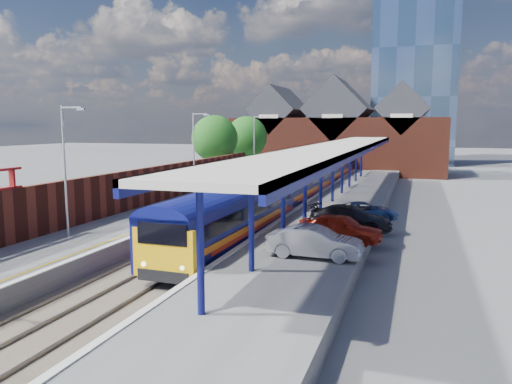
# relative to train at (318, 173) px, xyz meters

# --- Properties ---
(ground) EXTENTS (240.00, 240.00, 0.00)m
(ground) POSITION_rel_train_xyz_m (-1.49, -4.72, -2.12)
(ground) COLOR #5B5B5E
(ground) RESTS_ON ground
(ballast_bed) EXTENTS (6.00, 76.00, 0.06)m
(ballast_bed) POSITION_rel_train_xyz_m (-1.49, -14.72, -2.09)
(ballast_bed) COLOR #473D33
(ballast_bed) RESTS_ON ground
(rails) EXTENTS (4.51, 76.00, 0.14)m
(rails) POSITION_rel_train_xyz_m (-1.49, -14.72, -2.00)
(rails) COLOR slate
(rails) RESTS_ON ground
(left_platform) EXTENTS (5.00, 76.00, 1.00)m
(left_platform) POSITION_rel_train_xyz_m (-6.99, -14.72, -1.62)
(left_platform) COLOR #565659
(left_platform) RESTS_ON ground
(right_platform) EXTENTS (6.00, 76.00, 1.00)m
(right_platform) POSITION_rel_train_xyz_m (4.51, -14.72, -1.62)
(right_platform) COLOR #565659
(right_platform) RESTS_ON ground
(coping_left) EXTENTS (0.30, 76.00, 0.05)m
(coping_left) POSITION_rel_train_xyz_m (-4.64, -14.72, -1.10)
(coping_left) COLOR silver
(coping_left) RESTS_ON left_platform
(coping_right) EXTENTS (0.30, 76.00, 0.05)m
(coping_right) POSITION_rel_train_xyz_m (1.66, -14.72, -1.10)
(coping_right) COLOR silver
(coping_right) RESTS_ON right_platform
(yellow_line) EXTENTS (0.14, 76.00, 0.01)m
(yellow_line) POSITION_rel_train_xyz_m (-5.24, -14.72, -1.12)
(yellow_line) COLOR yellow
(yellow_line) RESTS_ON left_platform
(train) EXTENTS (3.18, 65.96, 3.45)m
(train) POSITION_rel_train_xyz_m (0.00, 0.00, 0.00)
(train) COLOR #0D115D
(train) RESTS_ON ground
(canopy) EXTENTS (4.50, 52.00, 4.48)m
(canopy) POSITION_rel_train_xyz_m (3.99, -12.77, 3.13)
(canopy) COLOR #0F1258
(canopy) RESTS_ON right_platform
(lamp_post_b) EXTENTS (1.48, 0.18, 7.00)m
(lamp_post_b) POSITION_rel_train_xyz_m (-7.86, -28.72, 2.87)
(lamp_post_b) COLOR #A5A8AA
(lamp_post_b) RESTS_ON left_platform
(lamp_post_c) EXTENTS (1.48, 0.18, 7.00)m
(lamp_post_c) POSITION_rel_train_xyz_m (-7.86, -12.72, 2.87)
(lamp_post_c) COLOR #A5A8AA
(lamp_post_c) RESTS_ON left_platform
(lamp_post_d) EXTENTS (1.48, 0.18, 7.00)m
(lamp_post_d) POSITION_rel_train_xyz_m (-7.86, 3.28, 2.87)
(lamp_post_d) COLOR #A5A8AA
(lamp_post_d) RESTS_ON left_platform
(platform_sign) EXTENTS (0.55, 0.08, 2.50)m
(platform_sign) POSITION_rel_train_xyz_m (-6.49, -10.72, 0.57)
(platform_sign) COLOR #A5A8AA
(platform_sign) RESTS_ON left_platform
(brick_wall) EXTENTS (0.35, 50.00, 3.86)m
(brick_wall) POSITION_rel_train_xyz_m (-9.59, -21.18, 0.33)
(brick_wall) COLOR #572217
(brick_wall) RESTS_ON left_platform
(station_building) EXTENTS (30.00, 12.12, 13.78)m
(station_building) POSITION_rel_train_xyz_m (-1.49, 23.28, 3.33)
(station_building) COLOR #572217
(station_building) RESTS_ON ground
(glass_tower) EXTENTS (14.20, 14.20, 40.30)m
(glass_tower) POSITION_rel_train_xyz_m (8.51, 45.28, 18.08)
(glass_tower) COLOR #445C74
(glass_tower) RESTS_ON ground
(tree_near) EXTENTS (5.20, 5.20, 8.10)m
(tree_near) POSITION_rel_train_xyz_m (-11.84, 1.18, 3.23)
(tree_near) COLOR #382314
(tree_near) RESTS_ON ground
(tree_far) EXTENTS (5.20, 5.20, 8.10)m
(tree_far) POSITION_rel_train_xyz_m (-10.84, 9.18, 3.23)
(tree_far) COLOR #382314
(tree_far) RESTS_ON ground
(parked_car_red) EXTENTS (4.51, 2.38, 1.46)m
(parked_car_red) POSITION_rel_train_xyz_m (6.21, -25.38, -0.39)
(parked_car_red) COLOR #A11D0D
(parked_car_red) RESTS_ON right_platform
(parked_car_silver) EXTENTS (4.38, 1.65, 1.43)m
(parked_car_silver) POSITION_rel_train_xyz_m (5.56, -28.81, -0.41)
(parked_car_silver) COLOR #A5A5A9
(parked_car_silver) RESTS_ON right_platform
(parked_car_dark) EXTENTS (5.01, 2.70, 1.38)m
(parked_car_dark) POSITION_rel_train_xyz_m (6.29, -22.11, -0.43)
(parked_car_dark) COLOR black
(parked_car_dark) RESTS_ON right_platform
(parked_car_blue) EXTENTS (4.55, 3.18, 1.15)m
(parked_car_blue) POSITION_rel_train_xyz_m (6.80, -19.00, -0.54)
(parked_car_blue) COLOR navy
(parked_car_blue) RESTS_ON right_platform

